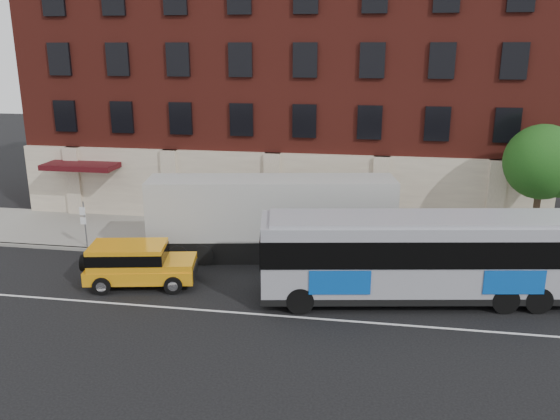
% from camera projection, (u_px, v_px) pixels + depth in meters
% --- Properties ---
extents(ground, '(120.00, 120.00, 0.00)m').
position_uv_depth(ground, '(218.00, 317.00, 21.56)').
color(ground, black).
rests_on(ground, ground).
extents(sidewalk, '(60.00, 6.00, 0.15)m').
position_uv_depth(sidewalk, '(263.00, 239.00, 30.07)').
color(sidewalk, gray).
rests_on(sidewalk, ground).
extents(kerb, '(60.00, 0.25, 0.15)m').
position_uv_depth(kerb, '(251.00, 259.00, 27.22)').
color(kerb, gray).
rests_on(kerb, ground).
extents(lane_line, '(60.00, 0.12, 0.01)m').
position_uv_depth(lane_line, '(221.00, 311.00, 22.03)').
color(lane_line, silver).
rests_on(lane_line, ground).
extents(building, '(30.00, 12.10, 15.00)m').
position_uv_depth(building, '(287.00, 84.00, 35.49)').
color(building, maroon).
rests_on(building, sidewalk).
extents(sign_pole, '(0.30, 0.20, 2.50)m').
position_uv_depth(sign_pole, '(84.00, 222.00, 28.31)').
color(sign_pole, gray).
rests_on(sign_pole, ground).
extents(street_tree, '(3.60, 3.60, 6.20)m').
position_uv_depth(street_tree, '(543.00, 165.00, 27.20)').
color(street_tree, '#35251A').
rests_on(street_tree, sidewalk).
extents(city_bus, '(13.09, 4.84, 3.51)m').
position_uv_depth(city_bus, '(423.00, 255.00, 22.55)').
color(city_bus, '#999AA3').
rests_on(city_bus, ground).
extents(yellow_suv, '(4.95, 2.77, 1.84)m').
position_uv_depth(yellow_suv, '(136.00, 262.00, 24.18)').
color(yellow_suv, orange).
rests_on(yellow_suv, ground).
extents(shipping_container, '(11.88, 4.35, 3.88)m').
position_uv_depth(shipping_container, '(272.00, 218.00, 27.34)').
color(shipping_container, black).
rests_on(shipping_container, ground).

